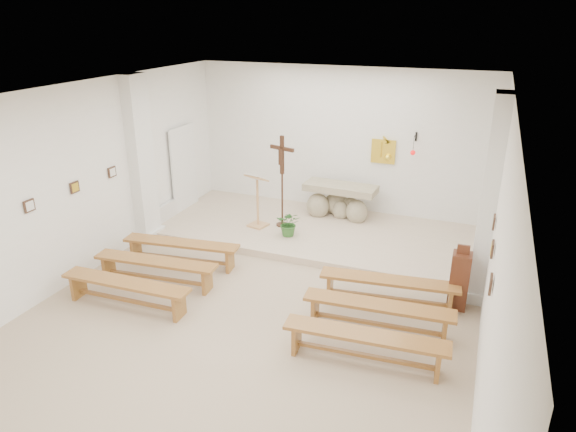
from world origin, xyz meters
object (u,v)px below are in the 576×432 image
at_px(altar, 339,203).
at_px(crucifix_stand, 282,175).
at_px(bench_right_third, 365,341).
at_px(bench_left_second, 156,266).
at_px(lectern, 257,200).
at_px(bench_left_third, 126,288).
at_px(bench_right_front, 389,285).
at_px(donation_pedestal, 459,280).
at_px(bench_right_second, 378,311).
at_px(bench_left_front, 181,247).

distance_m(altar, crucifix_stand, 1.66).
bearing_deg(crucifix_stand, bench_right_third, -37.42).
bearing_deg(bench_left_second, lectern, 70.14).
distance_m(altar, bench_left_third, 5.38).
height_order(bench_right_front, bench_right_third, same).
height_order(altar, crucifix_stand, crucifix_stand).
height_order(altar, donation_pedestal, donation_pedestal).
bearing_deg(bench_left_second, donation_pedestal, 7.36).
height_order(donation_pedestal, bench_right_second, donation_pedestal).
relative_size(donation_pedestal, bench_left_second, 0.49).
bearing_deg(donation_pedestal, crucifix_stand, 153.53).
bearing_deg(donation_pedestal, bench_left_third, -159.27).
distance_m(bench_left_second, bench_left_third, 0.84).
height_order(altar, bench_left_second, altar).
bearing_deg(altar, lectern, -137.84).
height_order(lectern, crucifix_stand, crucifix_stand).
xyz_separation_m(donation_pedestal, bench_left_front, (-5.12, -0.34, -0.14)).
bearing_deg(bench_left_third, bench_right_second, 9.75).
relative_size(altar, donation_pedestal, 1.48).
bearing_deg(crucifix_stand, bench_left_third, -90.56).
distance_m(bench_right_front, bench_left_second, 4.12).
bearing_deg(lectern, bench_right_front, -17.63).
xyz_separation_m(donation_pedestal, bench_right_front, (-1.08, -0.34, -0.14)).
bearing_deg(donation_pedestal, lectern, 158.85).
distance_m(donation_pedestal, bench_left_third, 5.50).
bearing_deg(lectern, bench_left_front, -96.78).
distance_m(altar, bench_left_second, 4.63).
bearing_deg(crucifix_stand, lectern, -136.69).
bearing_deg(altar, bench_left_third, -111.76).
bearing_deg(bench_right_front, lectern, 142.45).
height_order(bench_right_front, bench_right_second, same).
distance_m(donation_pedestal, bench_left_front, 5.13).
distance_m(crucifix_stand, bench_right_second, 4.28).
relative_size(bench_left_front, bench_right_second, 1.00).
bearing_deg(donation_pedestal, bench_right_second, -133.41).
distance_m(altar, bench_right_front, 3.69).
relative_size(donation_pedestal, bench_right_front, 0.49).
bearing_deg(bench_right_third, bench_right_second, 85.88).
height_order(bench_left_third, bench_right_third, same).
bearing_deg(bench_left_third, crucifix_stand, 70.81).
xyz_separation_m(lectern, donation_pedestal, (4.40, -1.64, -0.26)).
bearing_deg(bench_right_second, donation_pedestal, 43.11).
relative_size(donation_pedestal, bench_left_third, 0.49).
xyz_separation_m(donation_pedestal, bench_left_third, (-5.12, -2.02, -0.14)).
relative_size(altar, bench_left_third, 0.73).
bearing_deg(bench_right_second, bench_left_third, -172.51).
bearing_deg(bench_left_front, bench_right_front, -7.32).
distance_m(bench_right_second, bench_left_third, 4.12).
bearing_deg(bench_right_front, bench_left_second, -175.04).
bearing_deg(bench_right_front, bench_left_third, -164.21).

